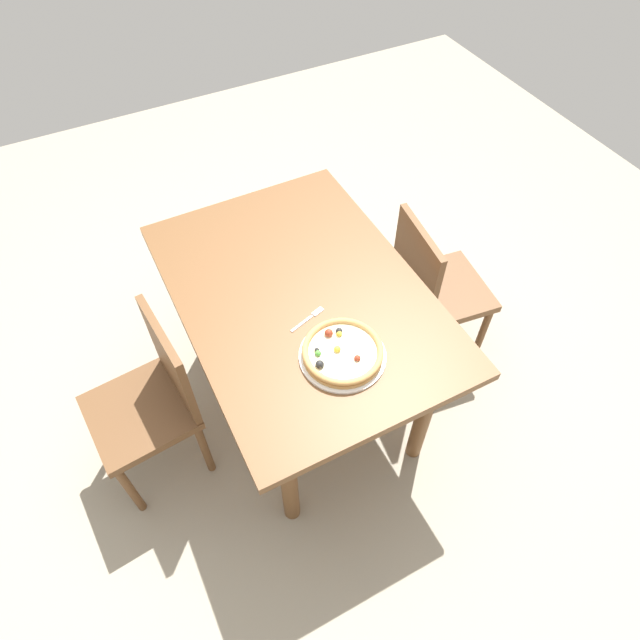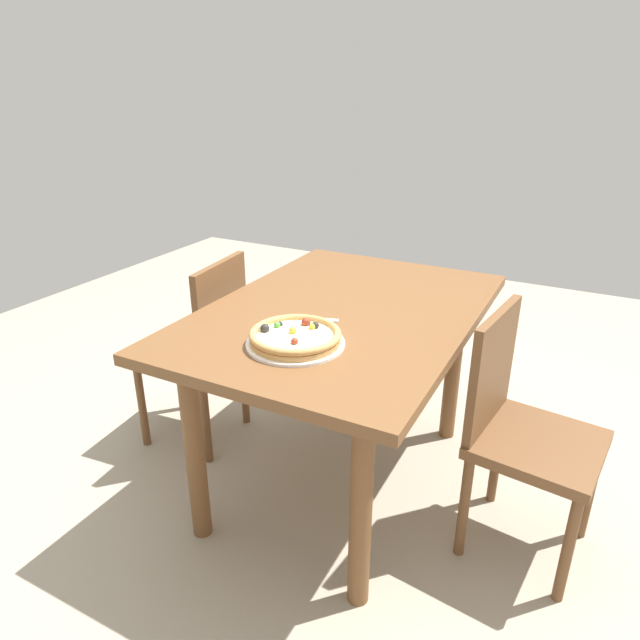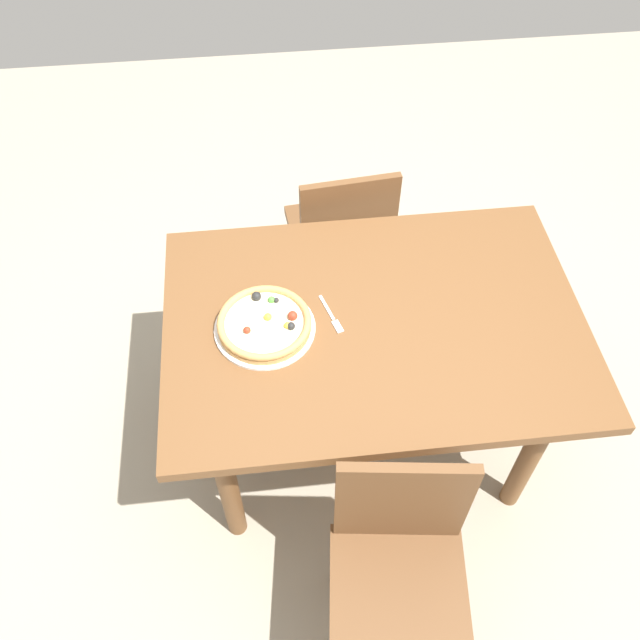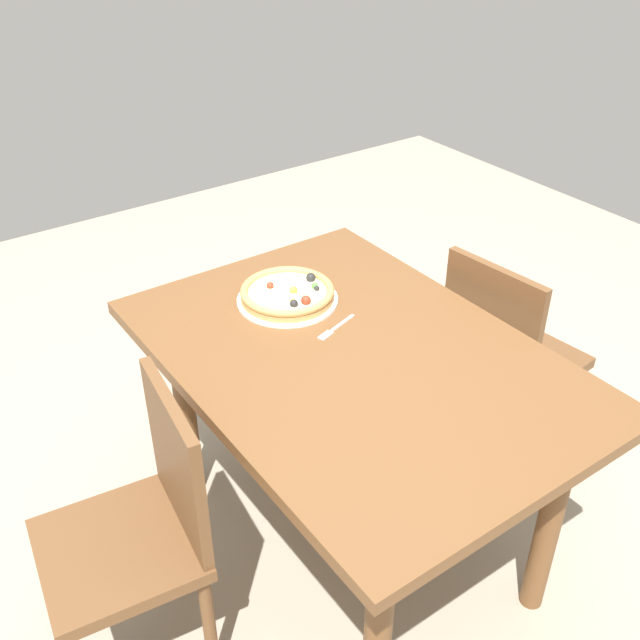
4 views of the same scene
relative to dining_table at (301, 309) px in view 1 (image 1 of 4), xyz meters
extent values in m
plane|color=#9E937F|center=(0.00, 0.00, -0.67)|extent=(6.00, 6.00, 0.00)
cube|color=brown|center=(0.00, 0.00, 0.09)|extent=(1.35, 0.94, 0.04)
cylinder|color=brown|center=(-0.52, -0.32, -0.30)|extent=(0.07, 0.07, 0.74)
cylinder|color=brown|center=(0.52, -0.32, -0.30)|extent=(0.07, 0.07, 0.74)
cylinder|color=brown|center=(-0.52, 0.32, -0.30)|extent=(0.07, 0.07, 0.74)
cylinder|color=brown|center=(0.52, 0.32, -0.30)|extent=(0.07, 0.07, 0.74)
cylinder|color=brown|center=(0.20, -0.90, -0.46)|extent=(0.04, 0.04, 0.42)
cylinder|color=brown|center=(-0.14, -0.94, -0.46)|extent=(0.04, 0.04, 0.42)
cylinder|color=brown|center=(0.17, -0.57, -0.46)|extent=(0.04, 0.04, 0.42)
cylinder|color=brown|center=(-0.17, -0.60, -0.46)|extent=(0.04, 0.04, 0.42)
cube|color=brown|center=(0.01, -0.75, -0.24)|extent=(0.44, 0.44, 0.04)
cube|color=brown|center=(0.00, -0.57, -0.01)|extent=(0.38, 0.07, 0.42)
cylinder|color=brown|center=(-0.12, 0.94, -0.46)|extent=(0.04, 0.04, 0.42)
cylinder|color=brown|center=(0.22, 0.90, -0.46)|extent=(0.04, 0.04, 0.42)
cylinder|color=brown|center=(-0.16, 0.60, -0.46)|extent=(0.04, 0.04, 0.42)
cylinder|color=brown|center=(0.18, 0.56, -0.46)|extent=(0.04, 0.04, 0.42)
cube|color=brown|center=(0.03, 0.75, -0.24)|extent=(0.45, 0.45, 0.04)
cube|color=brown|center=(0.01, 0.57, -0.01)|extent=(0.38, 0.08, 0.42)
cylinder|color=white|center=(0.35, 0.00, 0.11)|extent=(0.32, 0.32, 0.01)
cylinder|color=tan|center=(0.35, 0.00, 0.13)|extent=(0.29, 0.29, 0.02)
cylinder|color=beige|center=(0.35, 0.00, 0.14)|extent=(0.26, 0.26, 0.01)
torus|color=tan|center=(0.35, 0.00, 0.14)|extent=(0.30, 0.30, 0.02)
sphere|color=gold|center=(0.28, 0.02, 0.15)|extent=(0.02, 0.02, 0.02)
sphere|color=maroon|center=(0.41, 0.03, 0.15)|extent=(0.02, 0.02, 0.02)
sphere|color=#262626|center=(0.37, -0.10, 0.15)|extent=(0.03, 0.03, 0.03)
sphere|color=gold|center=(0.34, -0.02, 0.15)|extent=(0.02, 0.02, 0.02)
sphere|color=#4C9E38|center=(0.32, -0.09, 0.15)|extent=(0.02, 0.02, 0.02)
sphere|color=#262626|center=(0.31, -0.08, 0.15)|extent=(0.02, 0.02, 0.02)
sphere|color=#262626|center=(0.27, 0.03, 0.15)|extent=(0.03, 0.03, 0.03)
sphere|color=maroon|center=(0.26, -0.01, 0.15)|extent=(0.03, 0.03, 0.03)
cube|color=silver|center=(0.15, -0.07, 0.11)|extent=(0.04, 0.11, 0.00)
cube|color=silver|center=(0.12, 0.02, 0.11)|extent=(0.04, 0.05, 0.00)
camera|label=1|loc=(1.32, -0.59, 1.75)|focal=30.58mm
camera|label=2|loc=(1.76, 0.82, 0.89)|focal=31.32mm
camera|label=3|loc=(0.32, 1.31, 1.79)|focal=37.75mm
camera|label=4|loc=(-1.33, 1.06, 1.32)|focal=41.13mm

